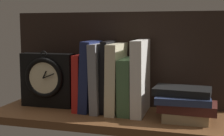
# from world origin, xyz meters

# --- Properties ---
(ground_plane) EXTENTS (0.79, 0.26, 0.03)m
(ground_plane) POSITION_xyz_m (0.00, 0.00, -0.01)
(ground_plane) COLOR brown
(back_panel) EXTENTS (0.79, 0.01, 0.33)m
(back_panel) POSITION_xyz_m (0.00, 0.13, 0.17)
(back_panel) COLOR black
(back_panel) RESTS_ON ground_plane
(book_red_requiem) EXTENTS (0.02, 0.14, 0.19)m
(book_red_requiem) POSITION_xyz_m (-0.11, 0.03, 0.09)
(book_red_requiem) COLOR red
(book_red_requiem) RESTS_ON ground_plane
(book_navy_bierce) EXTENTS (0.04, 0.14, 0.23)m
(book_navy_bierce) POSITION_xyz_m (-0.08, 0.03, 0.12)
(book_navy_bierce) COLOR #192147
(book_navy_bierce) RESTS_ON ground_plane
(book_gray_chess) EXTENTS (0.03, 0.16, 0.23)m
(book_gray_chess) POSITION_xyz_m (-0.05, 0.03, 0.11)
(book_gray_chess) COLOR gray
(book_gray_chess) RESTS_ON ground_plane
(book_black_skeptic) EXTENTS (0.03, 0.12, 0.23)m
(book_black_skeptic) POSITION_xyz_m (-0.02, 0.03, 0.12)
(book_black_skeptic) COLOR black
(book_black_skeptic) RESTS_ON ground_plane
(book_cream_twain) EXTENTS (0.04, 0.17, 0.23)m
(book_cream_twain) POSITION_xyz_m (0.01, 0.03, 0.11)
(book_cream_twain) COLOR beige
(book_cream_twain) RESTS_ON ground_plane
(book_green_romantic) EXTENTS (0.04, 0.16, 0.18)m
(book_green_romantic) POSITION_xyz_m (0.05, 0.03, 0.09)
(book_green_romantic) COLOR #476B44
(book_green_romantic) RESTS_ON ground_plane
(book_white_catcher) EXTENTS (0.04, 0.17, 0.24)m
(book_white_catcher) POSITION_xyz_m (0.09, 0.03, 0.12)
(book_white_catcher) COLOR silver
(book_white_catcher) RESTS_ON ground_plane
(framed_clock) EXTENTS (0.19, 0.06, 0.20)m
(framed_clock) POSITION_xyz_m (-0.24, 0.03, 0.10)
(framed_clock) COLOR black
(framed_clock) RESTS_ON ground_plane
(book_stack_side) EXTENTS (0.19, 0.13, 0.10)m
(book_stack_side) POSITION_xyz_m (0.23, -0.01, 0.05)
(book_stack_side) COLOR #9E8966
(book_stack_side) RESTS_ON ground_plane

